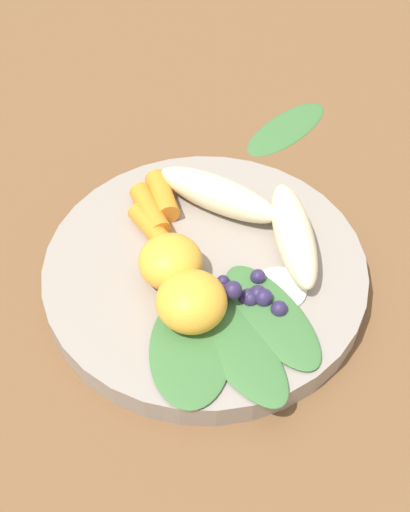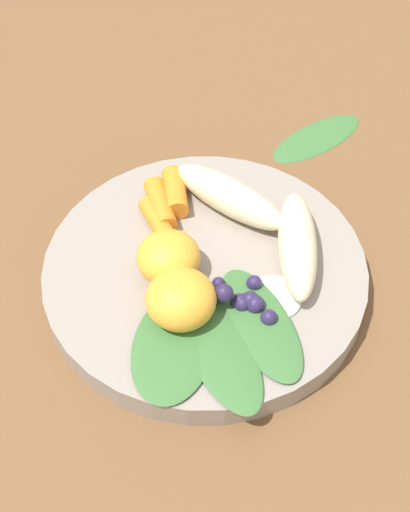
{
  "view_description": "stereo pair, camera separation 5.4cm",
  "coord_description": "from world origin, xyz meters",
  "px_view_note": "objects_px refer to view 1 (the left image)",
  "views": [
    {
      "loc": [
        0.23,
        -0.26,
        0.45
      ],
      "look_at": [
        0.0,
        0.0,
        0.03
      ],
      "focal_mm": 48.42,
      "sensor_mm": 36.0,
      "label": 1
    },
    {
      "loc": [
        0.27,
        -0.23,
        0.45
      ],
      "look_at": [
        0.0,
        0.0,
        0.03
      ],
      "focal_mm": 48.42,
      "sensor_mm": 36.0,
      "label": 2
    }
  ],
  "objects_px": {
    "bowl": "(205,273)",
    "orange_segment_near": "(192,301)",
    "banana_peeled_right": "(294,234)",
    "kale_leaf_stray": "(287,127)",
    "banana_peeled_left": "(218,194)"
  },
  "relations": [
    {
      "from": "bowl",
      "to": "orange_segment_near",
      "type": "bearing_deg",
      "value": -59.23
    },
    {
      "from": "bowl",
      "to": "orange_segment_near",
      "type": "xyz_separation_m",
      "value": [
        0.03,
        -0.05,
        0.03
      ]
    },
    {
      "from": "banana_peeled_right",
      "to": "kale_leaf_stray",
      "type": "relative_size",
      "value": 1.01
    },
    {
      "from": "bowl",
      "to": "kale_leaf_stray",
      "type": "xyz_separation_m",
      "value": [
        -0.07,
        0.2,
        -0.01
      ]
    },
    {
      "from": "banana_peeled_left",
      "to": "orange_segment_near",
      "type": "bearing_deg",
      "value": 109.7
    },
    {
      "from": "bowl",
      "to": "kale_leaf_stray",
      "type": "bearing_deg",
      "value": 108.78
    },
    {
      "from": "banana_peeled_left",
      "to": "bowl",
      "type": "bearing_deg",
      "value": 110.28
    },
    {
      "from": "kale_leaf_stray",
      "to": "orange_segment_near",
      "type": "bearing_deg",
      "value": -156.5
    },
    {
      "from": "bowl",
      "to": "banana_peeled_right",
      "type": "distance_m",
      "value": 0.08
    },
    {
      "from": "orange_segment_near",
      "to": "bowl",
      "type": "bearing_deg",
      "value": 120.77
    },
    {
      "from": "banana_peeled_left",
      "to": "banana_peeled_right",
      "type": "height_order",
      "value": "same"
    },
    {
      "from": "banana_peeled_right",
      "to": "orange_segment_near",
      "type": "height_order",
      "value": "orange_segment_near"
    },
    {
      "from": "orange_segment_near",
      "to": "kale_leaf_stray",
      "type": "height_order",
      "value": "orange_segment_near"
    },
    {
      "from": "orange_segment_near",
      "to": "kale_leaf_stray",
      "type": "relative_size",
      "value": 0.48
    },
    {
      "from": "banana_peeled_left",
      "to": "kale_leaf_stray",
      "type": "height_order",
      "value": "banana_peeled_left"
    }
  ]
}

